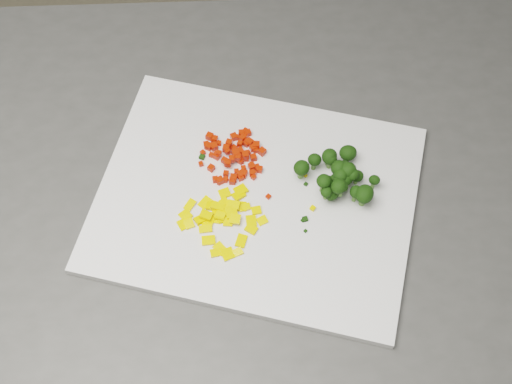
% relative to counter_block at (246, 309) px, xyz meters
% --- Properties ---
extents(ground, '(4.00, 4.00, 0.00)m').
position_rel_counter_block_xyz_m(ground, '(-0.33, 0.04, -0.45)').
color(ground, gray).
rests_on(ground, ground).
extents(counter_block, '(1.16, 0.96, 0.90)m').
position_rel_counter_block_xyz_m(counter_block, '(0.00, 0.00, 0.00)').
color(counter_block, '#3F3F3D').
rests_on(counter_block, ground).
extents(cutting_board, '(0.42, 0.33, 0.01)m').
position_rel_counter_block_xyz_m(cutting_board, '(0.02, -0.01, 0.46)').
color(cutting_board, silver).
rests_on(cutting_board, counter_block).
extents(carrot_pile, '(0.09, 0.09, 0.03)m').
position_rel_counter_block_xyz_m(carrot_pile, '(-0.02, 0.04, 0.47)').
color(carrot_pile, red).
rests_on(carrot_pile, cutting_board).
extents(pepper_pile, '(0.11, 0.11, 0.01)m').
position_rel_counter_block_xyz_m(pepper_pile, '(-0.01, -0.06, 0.47)').
color(pepper_pile, yellow).
rests_on(pepper_pile, cutting_board).
extents(broccoli_pile, '(0.11, 0.11, 0.05)m').
position_rel_counter_block_xyz_m(broccoli_pile, '(0.12, 0.02, 0.49)').
color(broccoli_pile, black).
rests_on(broccoli_pile, cutting_board).
extents(carrot_cube_0, '(0.01, 0.01, 0.01)m').
position_rel_counter_block_xyz_m(carrot_cube_0, '(-0.02, 0.05, 0.47)').
color(carrot_cube_0, red).
rests_on(carrot_cube_0, carrot_pile).
extents(carrot_cube_1, '(0.01, 0.01, 0.01)m').
position_rel_counter_block_xyz_m(carrot_cube_1, '(-0.02, 0.03, 0.47)').
color(carrot_cube_1, red).
rests_on(carrot_cube_1, carrot_pile).
extents(carrot_cube_2, '(0.01, 0.01, 0.01)m').
position_rel_counter_block_xyz_m(carrot_cube_2, '(-0.05, 0.04, 0.47)').
color(carrot_cube_2, red).
rests_on(carrot_cube_2, carrot_pile).
extents(carrot_cube_3, '(0.01, 0.01, 0.01)m').
position_rel_counter_block_xyz_m(carrot_cube_3, '(-0.03, 0.07, 0.46)').
color(carrot_cube_3, red).
rests_on(carrot_cube_3, carrot_pile).
extents(carrot_cube_4, '(0.01, 0.01, 0.01)m').
position_rel_counter_block_xyz_m(carrot_cube_4, '(-0.01, 0.07, 0.46)').
color(carrot_cube_4, red).
rests_on(carrot_cube_4, carrot_pile).
extents(carrot_cube_5, '(0.01, 0.01, 0.01)m').
position_rel_counter_block_xyz_m(carrot_cube_5, '(-0.03, -0.01, 0.46)').
color(carrot_cube_5, red).
rests_on(carrot_cube_5, carrot_pile).
extents(carrot_cube_6, '(0.01, 0.01, 0.01)m').
position_rel_counter_block_xyz_m(carrot_cube_6, '(-0.02, 0.02, 0.47)').
color(carrot_cube_6, red).
rests_on(carrot_cube_6, carrot_pile).
extents(carrot_cube_7, '(0.01, 0.01, 0.01)m').
position_rel_counter_block_xyz_m(carrot_cube_7, '(-0.00, 0.01, 0.46)').
color(carrot_cube_7, red).
rests_on(carrot_cube_7, carrot_pile).
extents(carrot_cube_8, '(0.01, 0.01, 0.01)m').
position_rel_counter_block_xyz_m(carrot_cube_8, '(-0.03, 0.04, 0.47)').
color(carrot_cube_8, red).
rests_on(carrot_cube_8, carrot_pile).
extents(carrot_cube_9, '(0.01, 0.01, 0.01)m').
position_rel_counter_block_xyz_m(carrot_cube_9, '(-0.05, 0.06, 0.46)').
color(carrot_cube_9, red).
rests_on(carrot_cube_9, carrot_pile).
extents(carrot_cube_10, '(0.01, 0.01, 0.01)m').
position_rel_counter_block_xyz_m(carrot_cube_10, '(0.01, 0.02, 0.46)').
color(carrot_cube_10, red).
rests_on(carrot_cube_10, carrot_pile).
extents(carrot_cube_11, '(0.01, 0.01, 0.01)m').
position_rel_counter_block_xyz_m(carrot_cube_11, '(-0.00, 0.02, 0.46)').
color(carrot_cube_11, red).
rests_on(carrot_cube_11, carrot_pile).
extents(carrot_cube_12, '(0.01, 0.01, 0.01)m').
position_rel_counter_block_xyz_m(carrot_cube_12, '(-0.01, 0.08, 0.46)').
color(carrot_cube_12, red).
rests_on(carrot_cube_12, carrot_pile).
extents(carrot_cube_13, '(0.01, 0.01, 0.01)m').
position_rel_counter_block_xyz_m(carrot_cube_13, '(0.01, 0.02, 0.46)').
color(carrot_cube_13, red).
rests_on(carrot_cube_13, carrot_pile).
extents(carrot_cube_14, '(0.01, 0.01, 0.01)m').
position_rel_counter_block_xyz_m(carrot_cube_14, '(-0.02, 0.05, 0.46)').
color(carrot_cube_14, red).
rests_on(carrot_cube_14, carrot_pile).
extents(carrot_cube_15, '(0.01, 0.01, 0.01)m').
position_rel_counter_block_xyz_m(carrot_cube_15, '(-0.03, -0.01, 0.47)').
color(carrot_cube_15, red).
rests_on(carrot_cube_15, carrot_pile).
extents(carrot_cube_16, '(0.01, 0.01, 0.01)m').
position_rel_counter_block_xyz_m(carrot_cube_16, '(-0.02, 0.07, 0.46)').
color(carrot_cube_16, red).
rests_on(carrot_cube_16, carrot_pile).
extents(carrot_cube_17, '(0.01, 0.01, 0.01)m').
position_rel_counter_block_xyz_m(carrot_cube_17, '(-0.01, 0.06, 0.46)').
color(carrot_cube_17, red).
rests_on(carrot_cube_17, carrot_pile).
extents(carrot_cube_18, '(0.01, 0.01, 0.01)m').
position_rel_counter_block_xyz_m(carrot_cube_18, '(-0.01, 0.04, 0.46)').
color(carrot_cube_18, red).
rests_on(carrot_cube_18, carrot_pile).
extents(carrot_cube_19, '(0.01, 0.01, 0.01)m').
position_rel_counter_block_xyz_m(carrot_cube_19, '(-0.02, 0.08, 0.46)').
color(carrot_cube_19, red).
rests_on(carrot_cube_19, carrot_pile).
extents(carrot_cube_20, '(0.01, 0.01, 0.01)m').
position_rel_counter_block_xyz_m(carrot_cube_20, '(-0.03, 0.02, 0.47)').
color(carrot_cube_20, red).
rests_on(carrot_cube_20, carrot_pile).
extents(carrot_cube_21, '(0.01, 0.01, 0.01)m').
position_rel_counter_block_xyz_m(carrot_cube_21, '(0.00, 0.06, 0.46)').
color(carrot_cube_21, red).
rests_on(carrot_cube_21, carrot_pile).
extents(carrot_cube_22, '(0.01, 0.01, 0.01)m').
position_rel_counter_block_xyz_m(carrot_cube_22, '(-0.01, 0.00, 0.47)').
color(carrot_cube_22, red).
rests_on(carrot_cube_22, carrot_pile).
extents(carrot_cube_23, '(0.01, 0.01, 0.01)m').
position_rel_counter_block_xyz_m(carrot_cube_23, '(0.00, 0.04, 0.47)').
color(carrot_cube_23, red).
rests_on(carrot_cube_23, carrot_pile).
extents(carrot_cube_24, '(0.01, 0.01, 0.01)m').
position_rel_counter_block_xyz_m(carrot_cube_24, '(-0.00, 0.01, 0.47)').
color(carrot_cube_24, red).
rests_on(carrot_cube_24, carrot_pile).
extents(carrot_cube_25, '(0.01, 0.01, 0.01)m').
position_rel_counter_block_xyz_m(carrot_cube_25, '(-0.06, 0.01, 0.46)').
color(carrot_cube_25, red).
rests_on(carrot_cube_25, carrot_pile).
extents(carrot_cube_26, '(0.01, 0.01, 0.01)m').
position_rel_counter_block_xyz_m(carrot_cube_26, '(-0.06, 0.05, 0.46)').
color(carrot_cube_26, red).
rests_on(carrot_cube_26, carrot_pile).
extents(carrot_cube_27, '(0.01, 0.01, 0.01)m').
position_rel_counter_block_xyz_m(carrot_cube_27, '(-0.01, 0.06, 0.47)').
color(carrot_cube_27, red).
rests_on(carrot_cube_27, carrot_pile).
extents(carrot_cube_28, '(0.01, 0.01, 0.01)m').
position_rel_counter_block_xyz_m(carrot_cube_28, '(-0.05, 0.05, 0.46)').
color(carrot_cube_28, red).
rests_on(carrot_cube_28, carrot_pile).
extents(carrot_cube_29, '(0.01, 0.01, 0.01)m').
position_rel_counter_block_xyz_m(carrot_cube_29, '(-0.02, 0.07, 0.46)').
color(carrot_cube_29, red).
rests_on(carrot_cube_29, carrot_pile).
extents(carrot_cube_30, '(0.01, 0.01, 0.01)m').
position_rel_counter_block_xyz_m(carrot_cube_30, '(-0.05, 0.01, 0.46)').
color(carrot_cube_30, red).
rests_on(carrot_cube_30, carrot_pile).
extents(carrot_cube_31, '(0.01, 0.01, 0.01)m').
position_rel_counter_block_xyz_m(carrot_cube_31, '(-0.01, -0.00, 0.47)').
color(carrot_cube_31, red).
rests_on(carrot_cube_31, carrot_pile).
extents(carrot_cube_32, '(0.01, 0.01, 0.01)m').
position_rel_counter_block_xyz_m(carrot_cube_32, '(-0.02, 0.04, 0.47)').
color(carrot_cube_32, red).
rests_on(carrot_cube_32, carrot_pile).
extents(carrot_cube_33, '(0.01, 0.01, 0.01)m').
position_rel_counter_block_xyz_m(carrot_cube_33, '(0.00, 0.03, 0.46)').
color(carrot_cube_33, red).
rests_on(carrot_cube_33, carrot_pile).
extents(carrot_cube_34, '(0.01, 0.01, 0.01)m').
position_rel_counter_block_xyz_m(carrot_cube_34, '(-0.06, 0.06, 0.47)').
color(carrot_cube_34, red).
rests_on(carrot_cube_34, carrot_pile).
extents(carrot_cube_35, '(0.01, 0.01, 0.01)m').
position_rel_counter_block_xyz_m(carrot_cube_35, '(-0.06, 0.04, 0.47)').
color(carrot_cube_35, red).
rests_on(carrot_cube_35, carrot_pile).
extents(carrot_cube_36, '(0.01, 0.01, 0.01)m').
position_rel_counter_block_xyz_m(carrot_cube_36, '(-0.01, 0.01, 0.46)').
color(carrot_cube_36, red).
rests_on(carrot_cube_36, carrot_pile).
extents(carrot_cube_37, '(0.01, 0.01, 0.01)m').
position_rel_counter_block_xyz_m(carrot_cube_37, '(-0.04, -0.01, 0.46)').
color(carrot_cube_37, red).
rests_on(carrot_cube_37, carrot_pile).
extents(carrot_cube_38, '(0.01, 0.01, 0.01)m').
position_rel_counter_block_xyz_m(carrot_cube_38, '(-0.02, 0.08, 0.46)').
color(carrot_cube_38, red).
rests_on(carrot_cube_38, carrot_pile).
extents(carrot_cube_39, '(0.01, 0.01, 0.01)m').
position_rel_counter_block_xyz_m(carrot_cube_39, '(-0.00, 0.04, 0.46)').
color(carrot_cube_39, red).
rests_on(carrot_cube_39, carrot_pile).
extents(carrot_cube_40, '(0.01, 0.01, 0.01)m').
position_rel_counter_block_xyz_m(carrot_cube_40, '(-0.02, 0.08, 0.46)').
color(carrot_cube_40, red).
rests_on(carrot_cube_40, carrot_pile).
extents(carrot_cube_41, '(0.01, 0.01, 0.01)m').
position_rel_counter_block_xyz_m(carrot_cube_41, '(0.01, 0.03, 0.47)').
color(carrot_cube_41, red).
rests_on(carrot_cube_41, carrot_pile).
extents(carrot_cube_42, '(0.01, 0.01, 0.01)m').
position_rel_counter_block_xyz_m(carrot_cube_42, '(0.00, 0.06, 0.46)').
color(carrot_cube_42, red).
rests_on(carrot_cube_42, carrot_pile).
extents(carrot_cube_43, '(0.01, 0.01, 0.01)m').
position_rel_counter_block_xyz_m(carrot_cube_43, '(0.00, 0.06, 0.47)').
color(carrot_cube_43, red).
rests_on(carrot_cube_43, carrot_pile).
extents(carrot_cube_44, '(0.01, 0.01, 0.01)m').
position_rel_counter_block_xyz_m(carrot_cube_44, '(-0.01, 0.04, 0.47)').
color(carrot_cube_44, red).
rests_on(carrot_cube_44, carrot_pile).
extents(carrot_cube_45, '(0.01, 0.01, 0.01)m').
position_rel_counter_block_xyz_m(carrot_cube_45, '(-0.03, 0.04, 0.47)').
color(carrot_cube_45, red).
rests_on(carrot_cube_45, carrot_pile).
extents(carrot_cube_46, '(0.01, 0.01, 0.01)m').
position_rel_counter_block_xyz_m(carrot_cube_46, '(0.01, 0.01, 0.46)').
color(carrot_cube_46, red).
rests_on(carrot_cube_46, carrot_pile).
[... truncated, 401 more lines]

